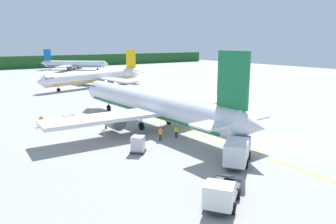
{
  "coord_description": "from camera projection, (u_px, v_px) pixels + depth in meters",
  "views": [
    {
      "loc": [
        -36.18,
        -23.58,
        12.85
      ],
      "look_at": [
        -10.22,
        13.69,
        2.98
      ],
      "focal_mm": 34.56,
      "sensor_mm": 36.0,
      "label": 1
    }
  ],
  "objects": [
    {
      "name": "cargo_container_mid",
      "position": [
        69.0,
        120.0,
        50.17
      ],
      "size": [
        1.77,
        1.77,
        2.0
      ],
      "color": "#333338",
      "rests_on": "ground"
    },
    {
      "name": "crew_loader_left",
      "position": [
        106.0,
        122.0,
        48.55
      ],
      "size": [
        0.58,
        0.4,
        1.79
      ],
      "color": "#191E33",
      "rests_on": "ground"
    },
    {
      "name": "airliner_mid_apron",
      "position": [
        96.0,
        77.0,
        93.78
      ],
      "size": [
        35.78,
        29.84,
        10.36
      ],
      "color": "white",
      "rests_on": "ground"
    },
    {
      "name": "service_truck_baggage",
      "position": [
        238.0,
        150.0,
        34.4
      ],
      "size": [
        6.07,
        5.25,
        2.76
      ],
      "color": "#2659A5",
      "rests_on": "ground"
    },
    {
      "name": "ground",
      "position": [
        123.0,
        95.0,
        80.35
      ],
      "size": [
        240.0,
        320.0,
        0.2
      ],
      "primitive_type": "cube",
      "color": "#999993"
    },
    {
      "name": "apron_guide_line",
      "position": [
        185.0,
        129.0,
        48.66
      ],
      "size": [
        0.3,
        60.0,
        0.01
      ],
      "primitive_type": "cube",
      "color": "yellow",
      "rests_on": "ground"
    },
    {
      "name": "cargo_container_near",
      "position": [
        138.0,
        144.0,
        38.12
      ],
      "size": [
        2.34,
        2.34,
        2.12
      ],
      "color": "#333338",
      "rests_on": "ground"
    },
    {
      "name": "service_truck_fuel",
      "position": [
        221.0,
        194.0,
        25.39
      ],
      "size": [
        6.03,
        5.17,
        2.59
      ],
      "color": "white",
      "rests_on": "ground"
    },
    {
      "name": "crew_marshaller",
      "position": [
        160.0,
        133.0,
        42.64
      ],
      "size": [
        0.54,
        0.44,
        1.72
      ],
      "color": "#191E33",
      "rests_on": "ground"
    },
    {
      "name": "distant_treeline",
      "position": [
        29.0,
        62.0,
        161.01
      ],
      "size": [
        216.0,
        6.0,
        6.08
      ],
      "primitive_type": "cube",
      "color": "#1E5123",
      "rests_on": "ground"
    },
    {
      "name": "crew_supervisor",
      "position": [
        176.0,
        131.0,
        44.05
      ],
      "size": [
        0.43,
        0.55,
        1.73
      ],
      "color": "#191E33",
      "rests_on": "ground"
    },
    {
      "name": "crew_loader_right",
      "position": [
        41.0,
        120.0,
        50.04
      ],
      "size": [
        0.54,
        0.44,
        1.68
      ],
      "color": "#191E33",
      "rests_on": "ground"
    },
    {
      "name": "airliner_foreground",
      "position": [
        152.0,
        105.0,
        49.82
      ],
      "size": [
        34.64,
        41.73,
        11.9
      ],
      "color": "white",
      "rests_on": "ground"
    },
    {
      "name": "airliner_far_taxiway",
      "position": [
        74.0,
        64.0,
        150.95
      ],
      "size": [
        26.61,
        24.76,
        9.51
      ],
      "color": "silver",
      "rests_on": "ground"
    }
  ]
}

